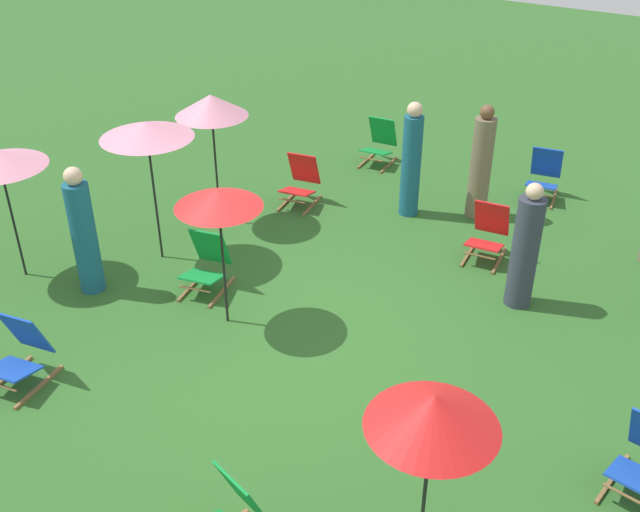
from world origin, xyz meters
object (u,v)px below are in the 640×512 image
deckchair_2 (301,182)px  umbrella_3 (211,106)px  deckchair_9 (207,264)px  person_0 (411,162)px  deckchair_1 (488,234)px  umbrella_1 (218,199)px  deckchair_8 (20,354)px  umbrella_0 (433,412)px  person_1 (481,165)px  umbrella_4 (146,130)px  person_2 (525,250)px  person_4 (84,234)px  deckchair_6 (544,176)px  deckchair_0 (379,143)px

deckchair_2 → umbrella_3: (-0.71, -1.19, 1.47)m
deckchair_9 → person_0: bearing=56.5°
deckchair_1 → umbrella_1: 4.04m
deckchair_8 → umbrella_3: size_ratio=0.42×
deckchair_9 → umbrella_1: 1.54m
umbrella_0 → person_1: (-2.09, 6.13, -0.80)m
deckchair_8 → umbrella_0: 4.84m
umbrella_4 → person_2: 5.04m
umbrella_1 → person_4: (-1.95, -0.41, -0.85)m
deckchair_8 → umbrella_3: (-0.67, 4.10, 1.47)m
deckchair_2 → person_2: bearing=-23.4°
deckchair_8 → umbrella_0: size_ratio=0.47×
deckchair_1 → person_0: (-1.54, 0.61, 0.50)m
deckchair_9 → person_4: 1.59m
deckchair_2 → person_4: bearing=-114.8°
deckchair_2 → umbrella_4: size_ratio=0.42×
deckchair_8 → umbrella_1: umbrella_1 is taller
deckchair_6 → person_4: (-4.02, -5.97, 0.46)m
deckchair_0 → deckchair_6: size_ratio=1.00×
umbrella_0 → deckchair_0: bearing=121.7°
deckchair_9 → umbrella_1: (0.68, -0.43, 1.30)m
umbrella_1 → person_2: umbrella_1 is taller
deckchair_8 → person_2: bearing=37.1°
umbrella_1 → umbrella_3: size_ratio=0.89×
deckchair_2 → umbrella_4: 3.00m
deckchair_8 → umbrella_1: (1.14, 2.10, 1.30)m
umbrella_0 → person_4: bearing=166.0°
deckchair_0 → umbrella_3: (-0.96, -3.31, 1.47)m
deckchair_8 → umbrella_4: bearing=91.8°
deckchair_8 → person_0: (1.66, 5.92, 0.50)m
deckchair_8 → deckchair_1: bearing=47.9°
deckchair_6 → person_0: size_ratio=0.46×
deckchair_0 → umbrella_1: bearing=-87.3°
deckchair_1 → umbrella_3: (-3.87, -1.21, 1.47)m
umbrella_1 → person_4: bearing=-168.1°
umbrella_4 → person_4: (-0.18, -1.11, -1.07)m
deckchair_9 → umbrella_3: bearing=111.6°
deckchair_9 → umbrella_0: 4.92m
umbrella_1 → person_4: umbrella_1 is taller
deckchair_1 → umbrella_0: size_ratio=0.46×
deckchair_6 → person_4: bearing=-134.5°
umbrella_3 → person_4: umbrella_3 is taller
umbrella_0 → umbrella_1: (-3.52, 1.78, 0.03)m
deckchair_8 → deckchair_9: bearing=68.8°
deckchair_8 → person_4: person_4 is taller
umbrella_1 → person_1: 4.65m
deckchair_0 → umbrella_0: size_ratio=0.46×
umbrella_3 → person_2: 4.79m
deckchair_2 → person_2: 4.06m
umbrella_1 → umbrella_4: umbrella_4 is taller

